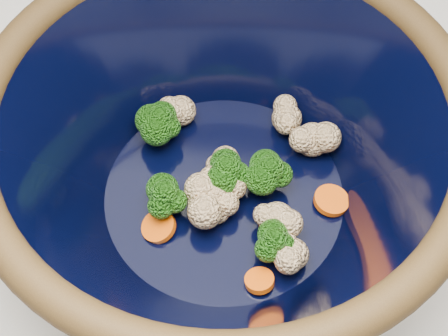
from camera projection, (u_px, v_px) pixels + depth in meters
The scene contains 3 objects.
counter at pixel (200, 307), 1.03m from camera, with size 1.20×1.20×0.90m, color white.
mixing_bowl at pixel (224, 157), 0.53m from camera, with size 0.40×0.40×0.18m.
vegetable_pile at pixel (233, 176), 0.56m from camera, with size 0.20×0.20×0.05m.
Camera 1 is at (0.09, -0.36, 1.44)m, focal length 50.00 mm.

